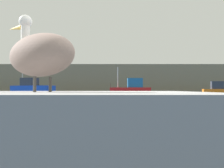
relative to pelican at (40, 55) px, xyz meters
The scene contains 7 objects.
hillside_backdrop 71.54m from the pelican, 89.08° to the left, with size 140.00×15.77×7.46m, color #7F755B.
pier_dock 0.80m from the pelican, 45.77° to the right, with size 3.11×2.44×0.88m, color gray.
pelican is the anchor object (origin of this frame).
fishing_boat_blue 39.20m from the pelican, 107.69° to the left, with size 7.47×5.13×4.81m.
fishing_boat_orange 40.63m from the pelican, 64.83° to the left, with size 5.13×2.37×4.62m.
fishing_boat_red 39.47m from the pelican, 84.39° to the left, with size 6.68×2.15×4.54m.
mooring_buoy 13.48m from the pelican, 77.90° to the left, with size 0.58×0.58×0.58m, color yellow.
Camera 1 is at (-0.46, -2.68, 0.91)m, focal length 40.56 mm.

